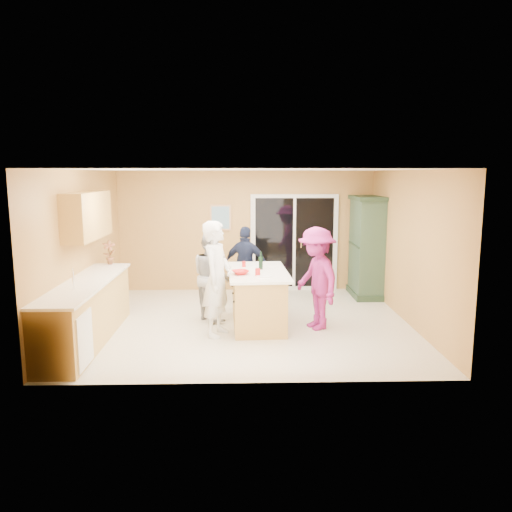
{
  "coord_description": "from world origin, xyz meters",
  "views": [
    {
      "loc": [
        -0.08,
        -8.29,
        2.54
      ],
      "look_at": [
        0.15,
        0.1,
        1.15
      ],
      "focal_mm": 35.0,
      "sensor_mm": 36.0,
      "label": 1
    }
  ],
  "objects_px": {
    "kitchen_island": "(258,300)",
    "woman_magenta": "(316,278)",
    "green_hutch": "(366,248)",
    "woman_navy": "(246,265)",
    "woman_grey": "(212,276)",
    "woman_white": "(217,279)"
  },
  "relations": [
    {
      "from": "green_hutch",
      "to": "woman_white",
      "type": "bearing_deg",
      "value": -140.12
    },
    {
      "from": "green_hutch",
      "to": "woman_grey",
      "type": "xyz_separation_m",
      "value": [
        -3.11,
        -1.62,
        -0.24
      ]
    },
    {
      "from": "green_hutch",
      "to": "woman_navy",
      "type": "bearing_deg",
      "value": -168.73
    },
    {
      "from": "green_hutch",
      "to": "kitchen_island",
      "type": "bearing_deg",
      "value": -139.49
    },
    {
      "from": "kitchen_island",
      "to": "green_hutch",
      "type": "height_order",
      "value": "green_hutch"
    },
    {
      "from": "woman_grey",
      "to": "woman_magenta",
      "type": "relative_size",
      "value": 0.92
    },
    {
      "from": "green_hutch",
      "to": "woman_grey",
      "type": "relative_size",
      "value": 1.34
    },
    {
      "from": "woman_magenta",
      "to": "woman_navy",
      "type": "bearing_deg",
      "value": -166.78
    },
    {
      "from": "kitchen_island",
      "to": "woman_grey",
      "type": "height_order",
      "value": "woman_grey"
    },
    {
      "from": "woman_navy",
      "to": "green_hutch",
      "type": "bearing_deg",
      "value": -153.26
    },
    {
      "from": "woman_grey",
      "to": "green_hutch",
      "type": "bearing_deg",
      "value": -91.34
    },
    {
      "from": "kitchen_island",
      "to": "woman_magenta",
      "type": "relative_size",
      "value": 1.08
    },
    {
      "from": "green_hutch",
      "to": "woman_white",
      "type": "distance_m",
      "value": 3.87
    },
    {
      "from": "woman_magenta",
      "to": "woman_white",
      "type": "bearing_deg",
      "value": -100.32
    },
    {
      "from": "woman_white",
      "to": "woman_magenta",
      "type": "relative_size",
      "value": 1.08
    },
    {
      "from": "woman_navy",
      "to": "woman_magenta",
      "type": "distance_m",
      "value": 2.03
    },
    {
      "from": "kitchen_island",
      "to": "woman_magenta",
      "type": "bearing_deg",
      "value": -14.28
    },
    {
      "from": "woman_grey",
      "to": "woman_magenta",
      "type": "distance_m",
      "value": 1.84
    },
    {
      "from": "woman_navy",
      "to": "woman_white",
      "type": "bearing_deg",
      "value": 92.19
    },
    {
      "from": "kitchen_island",
      "to": "green_hutch",
      "type": "distance_m",
      "value": 3.1
    },
    {
      "from": "woman_white",
      "to": "woman_magenta",
      "type": "xyz_separation_m",
      "value": [
        1.61,
        0.31,
        -0.07
      ]
    },
    {
      "from": "woman_grey",
      "to": "kitchen_island",
      "type": "bearing_deg",
      "value": -143.11
    }
  ]
}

